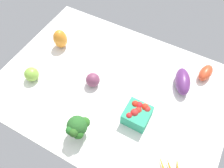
# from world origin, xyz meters

# --- Properties ---
(tablecloth) EXTENTS (1.04, 0.76, 0.02)m
(tablecloth) POSITION_xyz_m (0.00, 0.00, 0.01)
(tablecloth) COLOR white
(tablecloth) RESTS_ON ground
(red_onion_center) EXTENTS (0.06, 0.06, 0.06)m
(red_onion_center) POSITION_xyz_m (-0.08, -0.03, 0.05)
(red_onion_center) COLOR #793A57
(red_onion_center) RESTS_ON tablecloth
(berry_basket) EXTENTS (0.10, 0.10, 0.08)m
(berry_basket) POSITION_xyz_m (0.17, -0.09, 0.06)
(berry_basket) COLOR #31A278
(berry_basket) RESTS_ON tablecloth
(broccoli_head) EXTENTS (0.08, 0.10, 0.11)m
(broccoli_head) POSITION_xyz_m (-0.00, -0.27, 0.09)
(broccoli_head) COLOR #A7C183
(broccoli_head) RESTS_ON tablecloth
(eggplant) EXTENTS (0.12, 0.16, 0.07)m
(eggplant) POSITION_xyz_m (0.28, 0.16, 0.05)
(eggplant) COLOR #612D6D
(eggplant) RESTS_ON tablecloth
(bell_pepper_orange) EXTENTS (0.10, 0.10, 0.10)m
(bell_pepper_orange) POSITION_xyz_m (-0.35, 0.10, 0.07)
(bell_pepper_orange) COLOR orange
(bell_pepper_orange) RESTS_ON tablecloth
(heirloom_tomato_green) EXTENTS (0.07, 0.07, 0.07)m
(heirloom_tomato_green) POSITION_xyz_m (-0.35, -0.14, 0.05)
(heirloom_tomato_green) COLOR #86BA41
(heirloom_tomato_green) RESTS_ON tablecloth
(roma_tomato) EXTENTS (0.07, 0.11, 0.05)m
(roma_tomato) POSITION_xyz_m (0.36, 0.26, 0.05)
(roma_tomato) COLOR #D64827
(roma_tomato) RESTS_ON tablecloth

